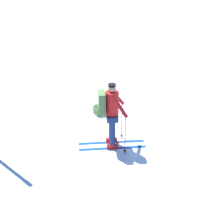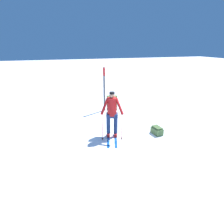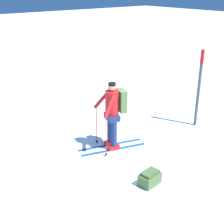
{
  "view_description": "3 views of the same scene",
  "coord_description": "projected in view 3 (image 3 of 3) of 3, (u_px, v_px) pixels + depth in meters",
  "views": [
    {
      "loc": [
        7.22,
        -3.04,
        4.74
      ],
      "look_at": [
        0.8,
        -0.4,
        1.02
      ],
      "focal_mm": 50.0,
      "sensor_mm": 36.0,
      "label": 1
    },
    {
      "loc": [
        2.63,
        5.43,
        3.38
      ],
      "look_at": [
        0.8,
        -0.4,
        1.02
      ],
      "focal_mm": 28.0,
      "sensor_mm": 36.0,
      "label": 2
    },
    {
      "loc": [
        -4.88,
        4.14,
        4.04
      ],
      "look_at": [
        0.8,
        -0.4,
        1.02
      ],
      "focal_mm": 50.0,
      "sensor_mm": 36.0,
      "label": 3
    }
  ],
  "objects": [
    {
      "name": "ground_plane",
      "position": [
        120.0,
        165.0,
        7.46
      ],
      "size": [
        80.0,
        80.0,
        0.0
      ],
      "primitive_type": "plane",
      "color": "white"
    },
    {
      "name": "skier",
      "position": [
        113.0,
        111.0,
        7.87
      ],
      "size": [
        0.95,
        1.81,
        1.79
      ],
      "color": "#144C9E",
      "rests_on": "ground_plane"
    },
    {
      "name": "dropped_backpack",
      "position": [
        150.0,
        178.0,
        6.7
      ],
      "size": [
        0.36,
        0.5,
        0.32
      ],
      "color": "#4C6B38",
      "rests_on": "ground_plane"
    },
    {
      "name": "trail_marker",
      "position": [
        199.0,
        83.0,
        9.06
      ],
      "size": [
        0.1,
        0.1,
        2.31
      ],
      "color": "#4C4C51",
      "rests_on": "ground_plane"
    }
  ]
}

